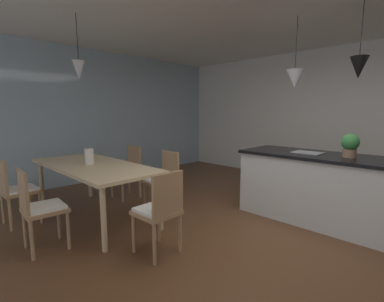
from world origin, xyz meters
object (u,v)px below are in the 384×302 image
Objects in this scene: chair_near_left at (15,189)px; kitchen_island at (317,187)px; chair_near_right at (39,207)px; chair_far_right at (163,179)px; vase_on_dining_table at (89,156)px; dining_table at (94,169)px; potted_plant_on_island at (350,144)px; chair_kitchen_end at (160,209)px; chair_far_left at (128,170)px.

chair_near_left is 3.92m from kitchen_island.
chair_near_right is 0.94m from chair_near_left.
vase_on_dining_table is (-0.54, -0.85, 0.37)m from chair_far_right.
potted_plant_on_island reaches higher than dining_table.
dining_table is at bearing 119.52° from chair_near_right.
potted_plant_on_island reaches higher than chair_near_right.
potted_plant_on_island is (0.36, 0.00, 0.60)m from kitchen_island.
chair_kitchen_end is (0.95, 0.83, 0.00)m from chair_near_right.
chair_near_right is 3.59m from potted_plant_on_island.
kitchen_island reaches higher than chair_far_right.
vase_on_dining_table is (0.40, 0.81, 0.37)m from chair_near_left.
dining_table is at bearing 60.37° from chair_near_left.
chair_kitchen_end is (1.89, 0.83, 0.00)m from chair_near_left.
vase_on_dining_table reaches higher than kitchen_island.
chair_far_left is (-0.94, 1.66, 0.00)m from chair_near_right.
kitchen_island is (2.21, 2.03, -0.22)m from dining_table.
chair_far_right reaches higher than dining_table.
kitchen_island is at bearing 42.59° from dining_table.
chair_near_right and chair_far_left have the same top height.
potted_plant_on_island reaches higher than chair_far_right.
dining_table is 3.01m from kitchen_island.
vase_on_dining_table is at bearing -179.08° from chair_kitchen_end.
chair_kitchen_end is 3.01× the size of potted_plant_on_island.
chair_far_right is at bearing 138.82° from chair_kitchen_end.
chair_far_right is at bearing 60.17° from dining_table.
chair_near_left is 4.11× the size of vase_on_dining_table.
kitchen_island is at bearing 42.04° from vase_on_dining_table.
chair_far_left is at bearing 180.00° from chair_far_right.
chair_far_right is at bearing -145.25° from kitchen_island.
vase_on_dining_table reaches higher than chair_near_left.
chair_far_right is 0.95m from chair_far_left.
chair_far_left is 0.44× the size of kitchen_island.
chair_far_right is at bearing 57.43° from vase_on_dining_table.
chair_far_left is at bearing 90.07° from chair_near_left.
chair_near_right is 0.44× the size of kitchen_island.
chair_kitchen_end is at bearing -119.47° from potted_plant_on_island.
kitchen_island is 9.27× the size of vase_on_dining_table.
potted_plant_on_island reaches higher than kitchen_island.
chair_far_left is 2.94m from kitchen_island.
kitchen_island reaches higher than dining_table.
chair_near_right is 1.00× the size of chair_far_right.
chair_far_right is (0.47, 0.83, -0.20)m from dining_table.
dining_table is at bearing 18.33° from vase_on_dining_table.
chair_far_right is at bearing 60.27° from chair_near_left.
vase_on_dining_table is (-1.49, -0.02, 0.37)m from chair_kitchen_end.
chair_kitchen_end is at bearing 0.04° from dining_table.
chair_far_right is 1.00× the size of chair_near_left.
potted_plant_on_island is 1.37× the size of vase_on_dining_table.
kitchen_island reaches higher than chair_far_left.
chair_near_left is 0.97m from vase_on_dining_table.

